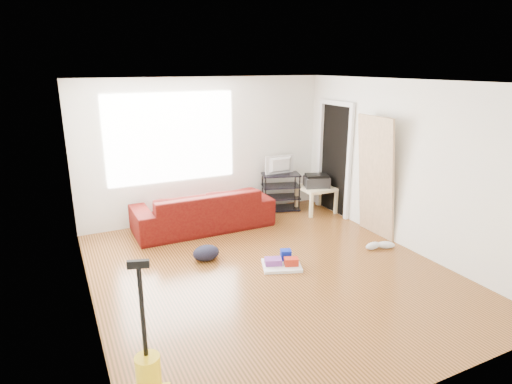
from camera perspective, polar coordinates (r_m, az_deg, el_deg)
name	(u,v)px	position (r m, az deg, el deg)	size (l,w,h in m)	color
room	(271,180)	(5.59, 1.98, 1.67)	(4.51, 5.01, 2.51)	#482F10
sofa	(204,228)	(7.43, -6.99, -4.76)	(2.33, 0.91, 0.68)	#3E0304
tv_stand	(281,191)	(8.19, 3.30, 0.07)	(0.80, 0.60, 0.71)	black
tv	(281,165)	(8.06, 3.36, 3.61)	(0.60, 0.08, 0.34)	black
side_table	(316,191)	(8.15, 8.03, 0.17)	(0.61, 0.61, 0.49)	beige
printer	(317,181)	(8.10, 8.09, 1.48)	(0.54, 0.48, 0.24)	black
bucket	(259,225)	(7.49, 0.39, -4.46)	(0.25, 0.25, 0.25)	navy
toilet_paper	(258,215)	(7.46, 0.25, -3.07)	(0.12, 0.12, 0.11)	white
cleaning_tray	(282,262)	(6.03, 3.50, -9.36)	(0.63, 0.57, 0.19)	white
backpack	(206,260)	(6.27, -6.65, -8.95)	(0.39, 0.31, 0.21)	black
sneakers	(379,245)	(6.82, 16.12, -6.85)	(0.49, 0.25, 0.11)	silver
door_panel	(371,234)	(7.36, 15.10, -5.46)	(0.04, 0.78, 1.95)	#9A7F59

